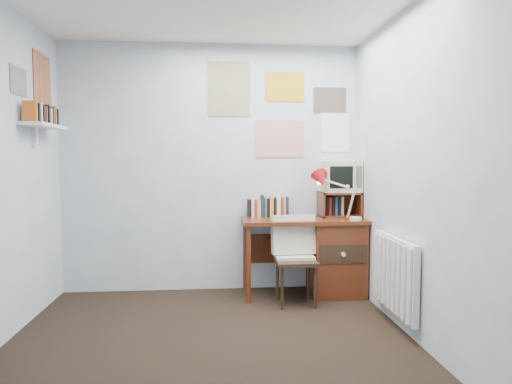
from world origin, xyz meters
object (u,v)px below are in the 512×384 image
(tv_riser, at_px, (339,204))
(wall_shelf, at_px, (44,126))
(desk_lamp, at_px, (356,198))
(crt_tv, at_px, (340,175))
(desk, at_px, (330,253))
(radiator, at_px, (395,274))
(desk_chair, at_px, (296,262))

(tv_riser, distance_m, wall_shelf, 2.83)
(desk_lamp, relative_size, crt_tv, 1.20)
(desk, height_order, wall_shelf, wall_shelf)
(radiator, bearing_deg, crt_tv, 98.50)
(crt_tv, bearing_deg, tv_riser, -123.26)
(wall_shelf, bearing_deg, tv_riser, 10.32)
(tv_riser, distance_m, radiator, 1.15)
(tv_riser, relative_size, radiator, 0.50)
(desk_lamp, distance_m, tv_riser, 0.33)
(crt_tv, xyz_separation_m, radiator, (0.16, -1.06, -0.76))
(desk_chair, height_order, tv_riser, tv_riser)
(desk_chair, height_order, crt_tv, crt_tv)
(desk, bearing_deg, desk_lamp, -45.91)
(desk_chair, distance_m, crt_tv, 1.04)
(crt_tv, distance_m, radiator, 1.31)
(desk_chair, distance_m, tv_riser, 0.82)
(desk, xyz_separation_m, wall_shelf, (-2.57, -0.38, 1.21))
(tv_riser, bearing_deg, wall_shelf, -169.68)
(crt_tv, distance_m, wall_shelf, 2.78)
(wall_shelf, bearing_deg, desk_chair, 1.98)
(desk, bearing_deg, tv_riser, 42.96)
(desk, distance_m, desk_lamp, 0.63)
(desk, bearing_deg, crt_tv, 45.06)
(desk_lamp, distance_m, wall_shelf, 2.85)
(desk_lamp, bearing_deg, tv_riser, 116.42)
(tv_riser, bearing_deg, desk_chair, -141.27)
(desk_lamp, distance_m, radiator, 0.92)
(desk_chair, bearing_deg, radiator, -42.90)
(desk_chair, relative_size, desk_lamp, 1.86)
(radiator, bearing_deg, wall_shelf, 169.11)
(crt_tv, bearing_deg, desk_chair, -143.77)
(tv_riser, relative_size, crt_tv, 1.12)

